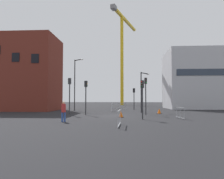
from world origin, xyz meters
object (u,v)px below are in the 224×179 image
at_px(streetlamp_tall, 76,81).
at_px(traffic_light_verge, 146,90).
at_px(traffic_cone_by_barrier, 159,111).
at_px(traffic_light_median, 134,95).
at_px(pedestrian_walking, 64,110).
at_px(traffic_light_near, 70,90).
at_px(streetlamp_short, 142,88).
at_px(traffic_light_far, 86,92).
at_px(construction_crane, 122,45).
at_px(traffic_light_crosswalk, 142,93).
at_px(traffic_cone_orange, 121,114).

height_order(streetlamp_tall, traffic_light_verge, streetlamp_tall).
distance_m(traffic_light_verge, traffic_cone_by_barrier, 3.71).
height_order(traffic_light_median, pedestrian_walking, traffic_light_median).
bearing_deg(traffic_light_median, streetlamp_tall, -162.34).
bearing_deg(traffic_light_near, streetlamp_short, 24.81).
bearing_deg(traffic_light_far, traffic_light_near, -176.96).
bearing_deg(traffic_light_verge, streetlamp_short, 90.68).
height_order(construction_crane, streetlamp_tall, construction_crane).
distance_m(traffic_light_verge, pedestrian_walking, 10.45).
distance_m(traffic_light_crosswalk, traffic_cone_by_barrier, 7.71).
bearing_deg(traffic_light_crosswalk, traffic_cone_orange, 136.81).
distance_m(streetlamp_short, traffic_light_near, 9.55).
xyz_separation_m(streetlamp_tall, traffic_light_median, (9.00, 2.87, -2.17)).
bearing_deg(traffic_cone_by_barrier, traffic_light_crosswalk, -111.38).
xyz_separation_m(streetlamp_tall, streetlamp_short, (9.78, -3.47, -1.28)).
bearing_deg(traffic_cone_by_barrier, streetlamp_short, 141.42).
relative_size(construction_crane, traffic_light_crosswalk, 7.53).
height_order(traffic_light_median, traffic_light_far, traffic_light_far).
xyz_separation_m(traffic_light_near, pedestrian_walking, (1.37, -6.69, -1.87)).
bearing_deg(traffic_light_crosswalk, streetlamp_short, 84.51).
height_order(traffic_light_near, traffic_cone_by_barrier, traffic_light_near).
bearing_deg(traffic_light_near, pedestrian_walking, -78.43).
distance_m(construction_crane, traffic_light_near, 38.56).
bearing_deg(traffic_light_verge, construction_crane, 94.58).
distance_m(traffic_light_verge, traffic_light_far, 6.85).
bearing_deg(traffic_light_median, traffic_cone_orange, -98.81).
height_order(traffic_light_far, traffic_light_crosswalk, traffic_light_far).
xyz_separation_m(traffic_light_verge, traffic_cone_orange, (-2.81, -3.10, -2.54)).
relative_size(construction_crane, traffic_light_median, 7.45).
bearing_deg(construction_crane, traffic_light_median, -85.48).
relative_size(streetlamp_tall, traffic_light_verge, 1.84).
relative_size(traffic_light_near, traffic_cone_by_barrier, 6.60).
distance_m(traffic_light_far, traffic_cone_by_barrier, 9.30).
xyz_separation_m(construction_crane, streetlamp_short, (2.73, -31.16, -14.19)).
distance_m(construction_crane, streetlamp_tall, 31.36).
bearing_deg(streetlamp_short, traffic_light_verge, -89.32).
bearing_deg(pedestrian_walking, traffic_cone_by_barrier, 44.97).
xyz_separation_m(traffic_light_far, traffic_light_near, (-1.87, -0.10, 0.19)).
height_order(traffic_light_near, traffic_light_crosswalk, traffic_light_near).
bearing_deg(traffic_light_verge, traffic_light_far, -176.44).
height_order(construction_crane, traffic_cone_orange, construction_crane).
height_order(traffic_light_crosswalk, traffic_cone_by_barrier, traffic_light_crosswalk).
bearing_deg(streetlamp_tall, streetlamp_short, -19.53).
height_order(traffic_light_verge, pedestrian_walking, traffic_light_verge).
height_order(construction_crane, traffic_light_crosswalk, construction_crane).
xyz_separation_m(traffic_light_far, traffic_cone_by_barrier, (8.68, 2.39, -2.32)).
relative_size(streetlamp_tall, traffic_light_crosswalk, 2.23).
bearing_deg(construction_crane, traffic_light_crosswalk, -87.22).
height_order(traffic_light_far, traffic_light_near, traffic_light_near).
bearing_deg(traffic_light_far, traffic_light_crosswalk, -37.09).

